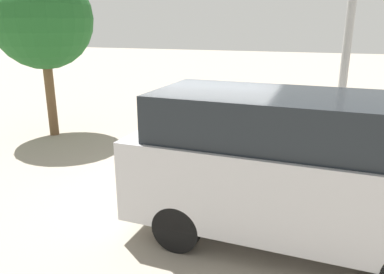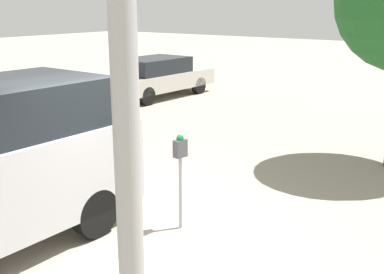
{
  "view_description": "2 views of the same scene",
  "coord_description": "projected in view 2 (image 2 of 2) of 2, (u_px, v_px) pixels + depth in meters",
  "views": [
    {
      "loc": [
        2.02,
        -6.58,
        3.21
      ],
      "look_at": [
        -0.44,
        0.37,
        0.97
      ],
      "focal_mm": 35.0,
      "sensor_mm": 36.0,
      "label": 1
    },
    {
      "loc": [
        4.6,
        4.51,
        3.26
      ],
      "look_at": [
        -1.27,
        0.25,
        1.26
      ],
      "focal_mm": 45.0,
      "sensor_mm": 36.0,
      "label": 2
    }
  ],
  "objects": [
    {
      "name": "ground_plane",
      "position": [
        127.0,
        236.0,
        7.01
      ],
      "size": [
        80.0,
        80.0,
        0.0
      ],
      "primitive_type": "plane",
      "color": "gray"
    },
    {
      "name": "parking_meter_near",
      "position": [
        180.0,
        160.0,
        6.99
      ],
      "size": [
        0.21,
        0.14,
        1.46
      ],
      "rotation": [
        0.0,
        0.0,
        -0.16
      ],
      "color": "#9E9EA3",
      "rests_on": "ground"
    },
    {
      "name": "lamp_post",
      "position": [
        126.0,
        115.0,
        3.09
      ],
      "size": [
        0.44,
        0.44,
        6.97
      ],
      "color": "beige",
      "rests_on": "ground"
    },
    {
      "name": "car_distant",
      "position": [
        156.0,
        76.0,
        17.33
      ],
      "size": [
        4.61,
        1.99,
        1.43
      ],
      "rotation": [
        0.0,
        0.0,
        3.09
      ],
      "color": "#B7B2A8",
      "rests_on": "ground"
    }
  ]
}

